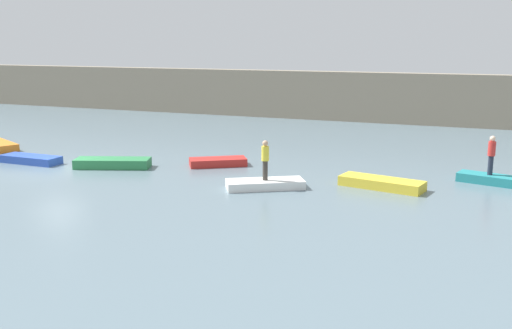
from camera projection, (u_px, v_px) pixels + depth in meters
name	position (u px, v px, depth m)	size (l,w,h in m)	color
ground_plane	(56.00, 169.00, 28.79)	(120.00, 120.00, 0.00)	slate
embankment_wall	(240.00, 93.00, 49.10)	(80.00, 1.20, 3.81)	gray
rowboat_blue	(31.00, 159.00, 30.23)	(3.22, 1.09, 0.39)	#2B4CAD
rowboat_green	(113.00, 163.00, 29.15)	(3.67, 1.18, 0.46)	#2D7F47
rowboat_red	(218.00, 162.00, 29.61)	(2.83, 1.15, 0.39)	red
rowboat_white	(265.00, 184.00, 25.11)	(3.30, 1.21, 0.36)	white
rowboat_yellow	(382.00, 183.00, 25.14)	(3.58, 1.17, 0.42)	gold
rowboat_teal	(489.00, 179.00, 25.94)	(2.67, 0.97, 0.40)	teal
person_red_shirt	(491.00, 153.00, 25.70)	(0.32, 0.32, 1.74)	#232838
person_yellow_shirt	(265.00, 158.00, 24.87)	(0.32, 0.32, 1.72)	#38332D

